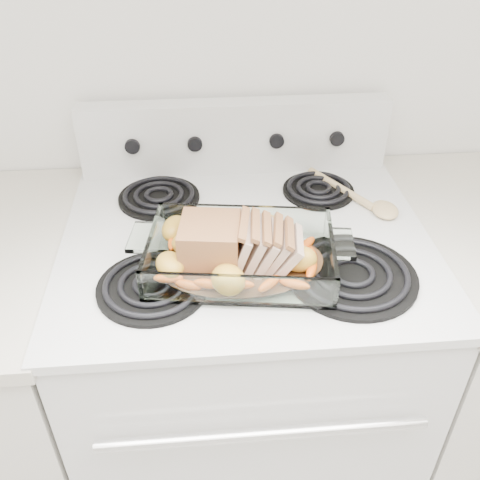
{
  "coord_description": "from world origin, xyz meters",
  "views": [
    {
      "loc": [
        -0.09,
        0.73,
        1.6
      ],
      "look_at": [
        -0.02,
        1.56,
        0.99
      ],
      "focal_mm": 40.0,
      "sensor_mm": 36.0,
      "label": 1
    }
  ],
  "objects": [
    {
      "name": "roast_vegetables",
      "position": [
        -0.02,
        1.57,
        0.97
      ],
      "size": [
        0.36,
        0.2,
        0.04
      ],
      "rotation": [
        0.0,
        0.0,
        -0.03
      ],
      "color": "#CC4E19",
      "rests_on": "baking_dish"
    },
    {
      "name": "electric_range",
      "position": [
        0.0,
        1.66,
        0.48
      ],
      "size": [
        0.78,
        0.7,
        1.12
      ],
      "color": "silver",
      "rests_on": "ground"
    },
    {
      "name": "baking_dish",
      "position": [
        -0.02,
        1.54,
        0.96
      ],
      "size": [
        0.35,
        0.23,
        0.07
      ],
      "rotation": [
        0.0,
        0.0,
        -0.14
      ],
      "color": "white",
      "rests_on": "electric_range"
    },
    {
      "name": "wooden_spoon",
      "position": [
        0.29,
        1.75,
        0.94
      ],
      "size": [
        0.17,
        0.24,
        0.02
      ],
      "rotation": [
        0.0,
        0.0,
        0.54
      ],
      "color": "#D5B47A",
      "rests_on": "electric_range"
    },
    {
      "name": "pork_roast",
      "position": [
        -0.04,
        1.54,
        1.0
      ],
      "size": [
        0.23,
        0.11,
        0.09
      ],
      "rotation": [
        0.0,
        0.0,
        -0.36
      ],
      "color": "#8F5C32",
      "rests_on": "baking_dish"
    }
  ]
}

